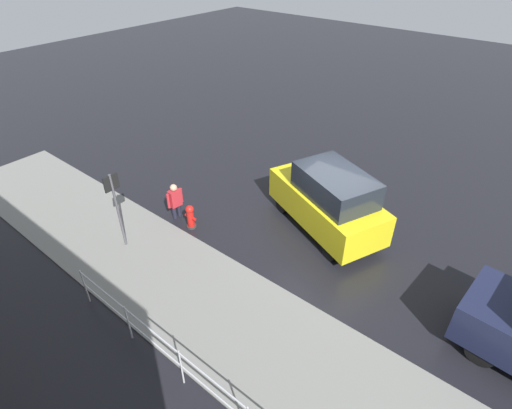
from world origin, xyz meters
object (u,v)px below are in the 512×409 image
(moving_hatchback, at_px, (328,200))
(fire_hydrant, at_px, (190,217))
(pedestrian, at_px, (175,199))
(sign_post, at_px, (116,201))

(moving_hatchback, bearing_deg, fire_hydrant, 38.86)
(fire_hydrant, distance_m, pedestrian, 0.80)
(sign_post, bearing_deg, fire_hydrant, -115.37)
(fire_hydrant, height_order, sign_post, sign_post)
(sign_post, bearing_deg, pedestrian, -93.35)
(moving_hatchback, bearing_deg, pedestrian, 32.37)
(moving_hatchback, height_order, fire_hydrant, moving_hatchback)
(moving_hatchback, distance_m, pedestrian, 4.72)
(moving_hatchback, distance_m, fire_hydrant, 4.20)
(fire_hydrant, relative_size, pedestrian, 0.66)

